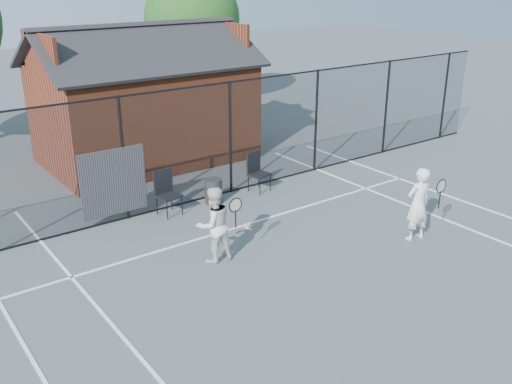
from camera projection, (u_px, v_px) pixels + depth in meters
ground at (331, 277)px, 11.15m from camera, size 80.00×80.00×0.00m
court_lines at (383, 307)px, 10.15m from camera, size 11.02×18.00×0.01m
fence at (187, 149)px, 14.21m from camera, size 22.04×3.00×3.00m
clubhouse at (145, 109)px, 17.60m from camera, size 6.50×4.36×4.19m
tree_right at (192, 19)px, 23.72m from camera, size 3.97×3.97×5.70m
player_front at (418, 204)px, 12.45m from camera, size 0.77×0.59×1.67m
player_back at (214, 225)px, 11.53m from camera, size 0.88×0.65×1.60m
chair_left at (169, 194)px, 13.81m from camera, size 0.58×0.60×1.09m
chair_right at (259, 173)px, 15.32m from camera, size 0.60×0.62×1.05m
waste_bin at (213, 191)px, 14.59m from camera, size 0.47×0.47×0.65m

